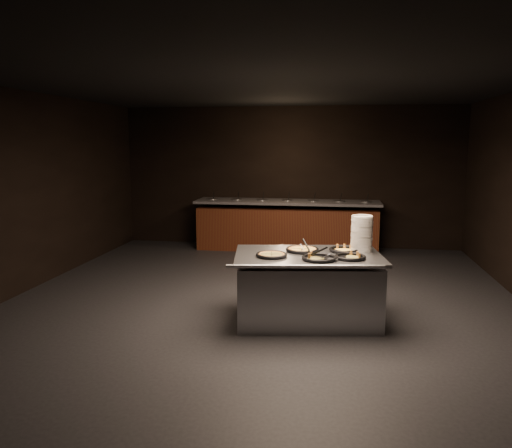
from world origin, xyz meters
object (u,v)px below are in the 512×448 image
object	(u,v)px
plate_stack	(362,234)
pan_veggie_whole	(272,255)
serving_counter	(307,289)
pan_cheese_whole	(302,249)

from	to	relation	value
plate_stack	pan_veggie_whole	xyz separation A→B (m)	(-1.06, -0.48, -0.20)
plate_stack	pan_veggie_whole	size ratio (longest dim) A/B	1.17
serving_counter	plate_stack	bearing A→B (deg)	15.14
plate_stack	pan_veggie_whole	distance (m)	1.18
serving_counter	pan_cheese_whole	distance (m)	0.48
serving_counter	pan_cheese_whole	world-z (taller)	pan_cheese_whole
plate_stack	pan_veggie_whole	bearing A→B (deg)	-155.50
serving_counter	pan_veggie_whole	bearing A→B (deg)	-162.28
plate_stack	pan_cheese_whole	size ratio (longest dim) A/B	1.06
serving_counter	pan_cheese_whole	xyz separation A→B (m)	(-0.08, 0.15, 0.45)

